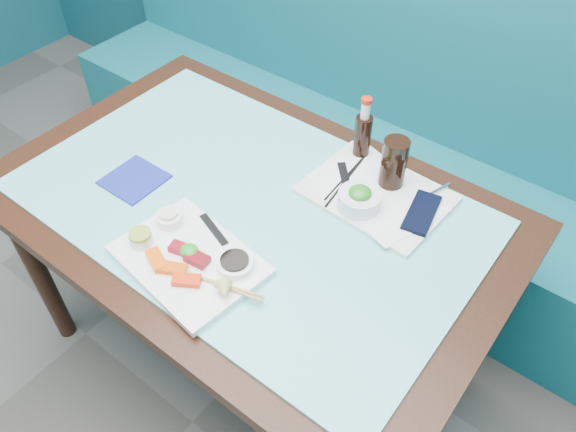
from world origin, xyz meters
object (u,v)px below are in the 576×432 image
Objects in this scene: booth_bench at (389,155)px; cola_glass at (394,163)px; dining_table at (249,225)px; serving_tray at (376,194)px; sashimi_plate at (189,260)px; cola_bottle_body at (362,138)px; seaweed_bowl at (359,200)px; blue_napkin at (134,179)px.

booth_bench is 20.92× the size of cola_glass.
booth_bench is at bearing 90.00° from dining_table.
dining_table is at bearing -135.13° from serving_tray.
cola_bottle_body reaches higher than sashimi_plate.
seaweed_bowl reaches higher than serving_tray.
seaweed_bowl reaches higher than blue_napkin.
seaweed_bowl is 0.63m from blue_napkin.
blue_napkin is (-0.44, -0.47, -0.07)m from cola_bottle_body.
cola_bottle_body is at bearing 46.82° from blue_napkin.
sashimi_plate is 2.43× the size of cola_glass.
dining_table is 0.43m from cola_glass.
seaweed_bowl is at bearing -94.24° from serving_tray.
dining_table is 0.32m from seaweed_bowl.
cola_glass reaches higher than blue_napkin.
seaweed_bowl is 0.79× the size of cola_glass.
seaweed_bowl is at bearing -58.89° from cola_bottle_body.
serving_tray is at bearing -42.60° from cola_bottle_body.
serving_tray is 0.08m from seaweed_bowl.
booth_bench is 0.84m from seaweed_bowl.
dining_table is at bearing -90.00° from booth_bench.
dining_table is 0.34m from blue_napkin.
blue_napkin is (-0.33, 0.12, -0.01)m from sashimi_plate.
cola_glass reaches higher than serving_tray.
serving_tray is at bearing -100.30° from cola_glass.
blue_napkin is at bearing -157.52° from dining_table.
blue_napkin is at bearing -144.39° from serving_tray.
cola_bottle_body is at bearing 140.75° from serving_tray.
sashimi_plate is 2.32× the size of blue_napkin.
serving_tray is at bearing 32.26° from blue_napkin.
seaweed_bowl is at bearing 68.17° from sashimi_plate.
seaweed_bowl is at bearing 31.90° from dining_table.
booth_bench is 0.77m from cola_glass.
booth_bench is 1.15m from sashimi_plate.
sashimi_plate reaches higher than blue_napkin.
dining_table is 0.41m from cola_bottle_body.
serving_tray reaches higher than dining_table.
blue_napkin is at bearing -153.07° from seaweed_bowl.
seaweed_bowl is (0.25, -0.68, 0.42)m from booth_bench.
sashimi_plate reaches higher than serving_tray.
dining_table is at bearing -133.46° from cola_glass.
cola_glass is at bearing 81.25° from seaweed_bowl.
booth_bench is 8.60× the size of sashimi_plate.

